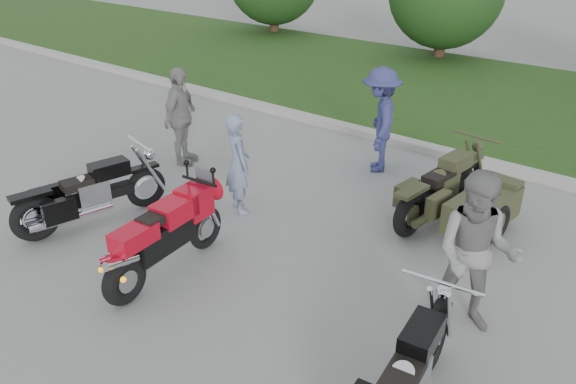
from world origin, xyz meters
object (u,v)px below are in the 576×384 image
Objects in this scene: person_back at (181,117)px; cruiser_sidecar at (464,202)px; sportbike_red at (164,235)px; cruiser_left at (86,197)px; person_stripe at (238,164)px; person_denim at (380,120)px; person_grey at (476,254)px.

cruiser_sidecar is at bearing -101.32° from person_back.
sportbike_red is 1.17× the size of person_back.
cruiser_left is at bearing 172.88° from person_back.
person_stripe is 2.31m from person_back.
cruiser_sidecar is 1.50× the size of person_stripe.
cruiser_sidecar is at bearing 31.81° from person_denim.
person_denim is (-2.15, 1.13, 0.53)m from cruiser_sidecar.
person_grey reaches higher than cruiser_sidecar.
person_denim is at bearing 78.83° from sportbike_red.
cruiser_sidecar is 5.37m from person_back.
cruiser_left is 5.75m from person_grey.
person_grey is (5.57, 1.33, 0.50)m from cruiser_left.
cruiser_sidecar is 1.27× the size of person_denim.
cruiser_left is at bearing 78.68° from person_stripe.
cruiser_sidecar is at bearing 99.18° from person_grey.
cruiser_sidecar is 1.32× the size of person_back.
person_back reaches higher than sportbike_red.
cruiser_left is 1.29× the size of person_back.
sportbike_red is 1.12× the size of person_grey.
cruiser_sidecar is 2.42m from person_grey.
person_denim is 3.73m from person_back.
cruiser_sidecar is at bearing 50.94° from cruiser_left.
person_grey is at bearing -157.65° from person_stripe.
sportbike_red reaches higher than cruiser_left.
cruiser_sidecar is at bearing 48.74° from sportbike_red.
sportbike_red is 0.91× the size of cruiser_left.
person_grey reaches higher than person_denim.
sportbike_red is 4.50m from cruiser_sidecar.
sportbike_red is 3.81m from person_back.
person_grey is at bearing -122.52° from person_back.
cruiser_left is 5.26m from person_denim.
person_denim is at bearing -77.84° from person_back.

